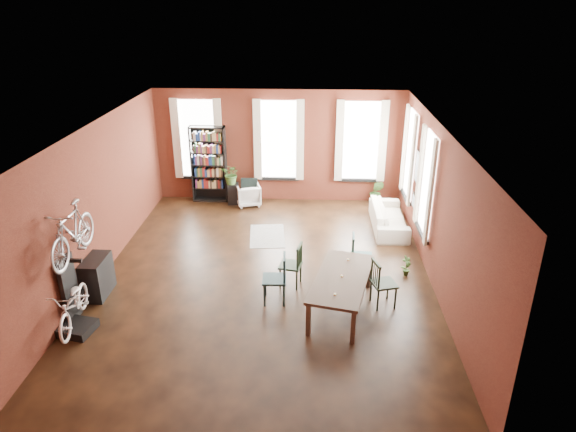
# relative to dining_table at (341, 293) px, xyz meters

# --- Properties ---
(room) EXTENTS (9.00, 9.04, 3.22)m
(room) POSITION_rel_dining_table_xyz_m (-1.31, 1.82, 1.78)
(room) COLOR black
(room) RESTS_ON ground
(dining_table) EXTENTS (1.40, 2.25, 0.71)m
(dining_table) POSITION_rel_dining_table_xyz_m (0.00, 0.00, 0.00)
(dining_table) COLOR #46352A
(dining_table) RESTS_ON ground
(dining_chair_a) EXTENTS (0.48, 0.48, 1.00)m
(dining_chair_a) POSITION_rel_dining_table_xyz_m (-1.29, 0.22, 0.14)
(dining_chair_a) COLOR #193438
(dining_chair_a) RESTS_ON ground
(dining_chair_b) EXTENTS (0.51, 0.51, 0.94)m
(dining_chair_b) POSITION_rel_dining_table_xyz_m (-1.00, 0.85, 0.11)
(dining_chair_b) COLOR black
(dining_chair_b) RESTS_ON ground
(dining_chair_c) EXTENTS (0.55, 0.55, 0.96)m
(dining_chair_c) POSITION_rel_dining_table_xyz_m (0.82, 0.20, 0.12)
(dining_chair_c) COLOR black
(dining_chair_c) RESTS_ON ground
(dining_chair_d) EXTENTS (0.46, 0.46, 0.96)m
(dining_chair_d) POSITION_rel_dining_table_xyz_m (0.48, 1.27, 0.12)
(dining_chair_d) COLOR #1A3937
(dining_chair_d) RESTS_ON ground
(bookshelf) EXTENTS (1.00, 0.32, 2.20)m
(bookshelf) POSITION_rel_dining_table_xyz_m (-3.56, 5.50, 0.74)
(bookshelf) COLOR black
(bookshelf) RESTS_ON ground
(white_armchair) EXTENTS (0.79, 0.76, 0.67)m
(white_armchair) POSITION_rel_dining_table_xyz_m (-2.41, 5.21, -0.02)
(white_armchair) COLOR silver
(white_armchair) RESTS_ON ground
(cream_sofa) EXTENTS (0.61, 2.08, 0.81)m
(cream_sofa) POSITION_rel_dining_table_xyz_m (1.39, 3.80, 0.05)
(cream_sofa) COLOR beige
(cream_sofa) RESTS_ON ground
(striped_rug) EXTENTS (0.99, 1.44, 0.01)m
(striped_rug) POSITION_rel_dining_table_xyz_m (-1.69, 3.16, -0.35)
(striped_rug) COLOR black
(striped_rug) RESTS_ON ground
(bike_trainer) EXTENTS (0.63, 0.63, 0.16)m
(bike_trainer) POSITION_rel_dining_table_xyz_m (-4.73, -0.97, -0.28)
(bike_trainer) COLOR black
(bike_trainer) RESTS_ON ground
(bike_wall_rack) EXTENTS (0.16, 0.60, 1.30)m
(bike_wall_rack) POSITION_rel_dining_table_xyz_m (-4.96, -0.60, 0.29)
(bike_wall_rack) COLOR black
(bike_wall_rack) RESTS_ON ground
(console_table) EXTENTS (0.40, 0.80, 0.80)m
(console_table) POSITION_rel_dining_table_xyz_m (-4.84, 0.30, 0.04)
(console_table) COLOR black
(console_table) RESTS_ON ground
(plant_stand) EXTENTS (0.33, 0.33, 0.61)m
(plant_stand) POSITION_rel_dining_table_xyz_m (-2.86, 5.27, -0.05)
(plant_stand) COLOR black
(plant_stand) RESTS_ON ground
(plant_by_sofa) EXTENTS (0.62, 0.81, 0.32)m
(plant_by_sofa) POSITION_rel_dining_table_xyz_m (1.25, 5.46, -0.20)
(plant_by_sofa) COLOR #345A24
(plant_by_sofa) RESTS_ON ground
(plant_small) EXTENTS (0.48, 0.51, 0.16)m
(plant_small) POSITION_rel_dining_table_xyz_m (1.46, 1.37, -0.27)
(plant_small) COLOR #396126
(plant_small) RESTS_ON ground
(bicycle_floor) EXTENTS (0.63, 0.86, 1.51)m
(bicycle_floor) POSITION_rel_dining_table_xyz_m (-4.74, -0.94, 0.56)
(bicycle_floor) COLOR silver
(bicycle_floor) RESTS_ON bike_trainer
(bicycle_hung) EXTENTS (0.47, 1.00, 1.66)m
(bicycle_hung) POSITION_rel_dining_table_xyz_m (-4.71, -0.60, 1.78)
(bicycle_hung) COLOR #A5A8AD
(bicycle_hung) RESTS_ON bike_wall_rack
(plant_on_stand) EXTENTS (0.68, 0.72, 0.46)m
(plant_on_stand) POSITION_rel_dining_table_xyz_m (-2.87, 5.25, 0.48)
(plant_on_stand) COLOR #366026
(plant_on_stand) RESTS_ON plant_stand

